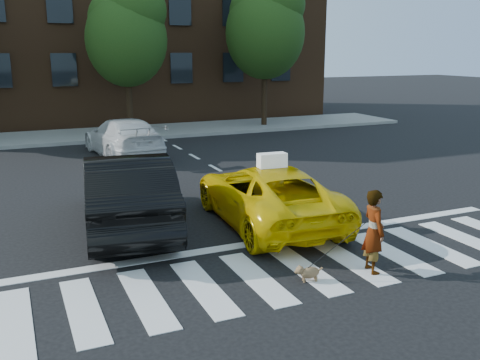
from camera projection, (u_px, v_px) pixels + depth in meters
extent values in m
plane|color=black|center=(305.00, 269.00, 9.92)|extent=(120.00, 120.00, 0.00)
cube|color=silver|center=(305.00, 269.00, 9.92)|extent=(13.00, 2.40, 0.01)
cube|color=silver|center=(267.00, 241.00, 11.35)|extent=(12.00, 0.30, 0.01)
cube|color=slate|center=(118.00, 133.00, 25.47)|extent=(30.00, 4.00, 0.15)
cube|color=#4E301C|center=(87.00, 13.00, 30.74)|extent=(26.00, 10.00, 12.00)
cylinder|color=black|center=(129.00, 98.00, 24.82)|extent=(0.28, 0.28, 3.55)
ellipsoid|color=#1A3C10|center=(126.00, 40.00, 24.20)|extent=(3.69, 3.69, 4.25)
sphere|color=#1A3C10|center=(135.00, 10.00, 23.87)|extent=(2.84, 2.84, 2.84)
sphere|color=#1A3C10|center=(116.00, 19.00, 24.06)|extent=(2.56, 2.56, 2.56)
cylinder|color=black|center=(264.00, 90.00, 27.51)|extent=(0.28, 0.28, 3.85)
ellipsoid|color=#1A3C10|center=(265.00, 33.00, 26.84)|extent=(4.00, 4.00, 4.60)
sphere|color=#1A3C10|center=(274.00, 4.00, 26.49)|extent=(3.08, 3.08, 3.08)
sphere|color=#1A3C10|center=(257.00, 12.00, 26.68)|extent=(2.77, 2.77, 2.77)
imported|color=#E2BC04|center=(268.00, 194.00, 12.44)|extent=(2.60, 5.09, 1.38)
imported|color=black|center=(128.00, 191.00, 12.05)|extent=(2.51, 5.40, 1.71)
imported|color=silver|center=(123.00, 137.00, 20.32)|extent=(2.54, 5.17, 1.45)
imported|color=#999999|center=(374.00, 231.00, 9.64)|extent=(0.46, 0.62, 1.55)
ellipsoid|color=olive|center=(310.00, 273.00, 9.37)|extent=(0.41, 0.29, 0.20)
sphere|color=olive|center=(300.00, 270.00, 9.34)|extent=(0.19, 0.19, 0.15)
sphere|color=olive|center=(297.00, 272.00, 9.34)|extent=(0.09, 0.09, 0.07)
cylinder|color=olive|center=(320.00, 269.00, 9.38)|extent=(0.11, 0.06, 0.09)
sphere|color=olive|center=(300.00, 267.00, 9.38)|extent=(0.07, 0.07, 0.05)
sphere|color=olive|center=(301.00, 269.00, 9.28)|extent=(0.07, 0.07, 0.05)
cylinder|color=olive|center=(304.00, 280.00, 9.34)|extent=(0.05, 0.05, 0.10)
cylinder|color=olive|center=(303.00, 278.00, 9.43)|extent=(0.05, 0.05, 0.10)
cylinder|color=olive|center=(316.00, 279.00, 9.37)|extent=(0.05, 0.05, 0.10)
cylinder|color=olive|center=(315.00, 277.00, 9.45)|extent=(0.05, 0.05, 0.10)
cube|color=white|center=(272.00, 160.00, 12.06)|extent=(0.67, 0.32, 0.32)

